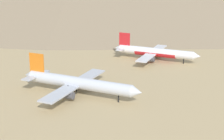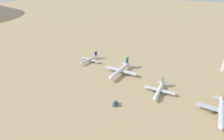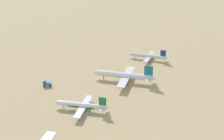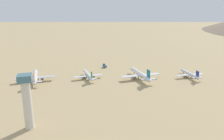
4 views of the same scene
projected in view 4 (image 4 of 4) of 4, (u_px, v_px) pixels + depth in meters
The scene contains 7 objects.
ground_plane at pixel (87, 79), 209.25m from camera, with size 1800.00×1800.00×0.00m, color tan.
parked_jet_0 at pixel (190, 74), 214.93m from camera, with size 33.69×27.36×9.72m.
parked_jet_1 at pixel (140, 74), 210.05m from camera, with size 45.33×36.76×13.08m.
parked_jet_2 at pixel (88, 75), 211.36m from camera, with size 33.72×27.42×9.72m.
parked_jet_3 at pixel (35, 77), 203.17m from camera, with size 42.46×34.44×12.26m.
service_truck at pixel (105, 66), 249.95m from camera, with size 5.59×3.76×3.90m.
control_tower at pixel (27, 99), 120.93m from camera, with size 7.20×7.20×30.92m.
Camera 4 is at (-198.23, 30.02, 64.91)m, focal length 36.26 mm.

